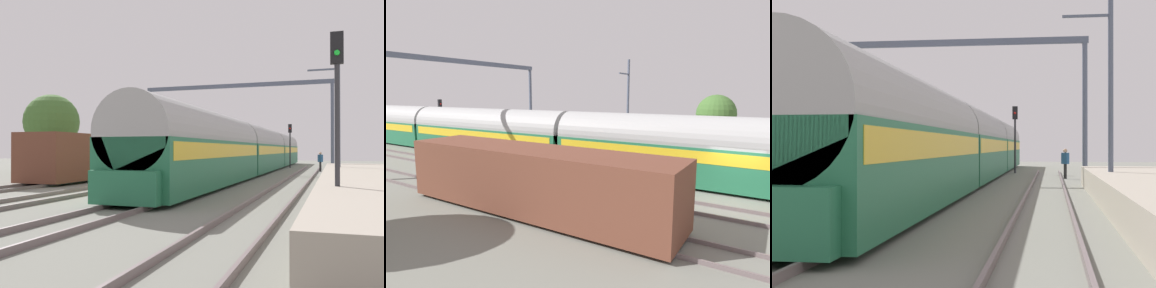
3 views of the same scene
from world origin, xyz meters
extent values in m
plane|color=slate|center=(0.00, 0.00, 0.00)|extent=(120.00, 120.00, 0.00)
cube|color=#6B5D5D|center=(-7.05, 0.00, 0.08)|extent=(0.08, 60.00, 0.16)
cube|color=#6B5D5D|center=(-5.61, 0.00, 0.08)|extent=(0.08, 60.00, 0.16)
cube|color=#6B5D5D|center=(-2.83, 0.00, 0.08)|extent=(0.08, 60.00, 0.16)
cube|color=#6B5D5D|center=(-1.39, 0.00, 0.08)|extent=(0.08, 60.00, 0.16)
cube|color=#6B5D5D|center=(1.39, 0.00, 0.08)|extent=(0.08, 60.00, 0.16)
cube|color=#6B5D5D|center=(2.83, 0.00, 0.08)|extent=(0.08, 60.00, 0.16)
cube|color=#6B5D5D|center=(5.61, 0.00, 0.08)|extent=(0.08, 60.00, 0.16)
cube|color=#6B5D5D|center=(7.05, 0.00, 0.08)|extent=(0.08, 60.00, 0.16)
cube|color=#A39989|center=(10.15, 2.00, 0.45)|extent=(4.40, 28.00, 0.90)
cube|color=#236B47|center=(2.11, 2.94, 1.26)|extent=(2.90, 16.00, 2.20)
cube|color=gold|center=(2.11, 2.94, 1.89)|extent=(2.93, 15.36, 0.64)
cylinder|color=#A2A2A2|center=(2.11, 2.94, 2.56)|extent=(2.84, 16.00, 2.84)
cube|color=#236B47|center=(2.11, 19.29, 1.26)|extent=(2.90, 16.00, 2.20)
cube|color=gold|center=(2.11, 19.29, 1.89)|extent=(2.93, 15.36, 0.64)
cylinder|color=#A2A2A2|center=(2.11, 19.29, 2.56)|extent=(2.84, 16.00, 2.84)
cube|color=#236B47|center=(2.11, 35.64, 1.26)|extent=(2.90, 16.00, 2.20)
cube|color=brown|center=(-6.33, 7.19, 1.51)|extent=(2.80, 13.00, 2.70)
cube|color=black|center=(-6.33, 7.19, 0.21)|extent=(2.52, 11.96, 0.10)
cylinder|color=#242424|center=(7.31, 21.33, 0.42)|extent=(0.25, 0.25, 0.85)
cube|color=#285684|center=(7.31, 21.33, 1.17)|extent=(0.46, 0.44, 0.64)
sphere|color=tan|center=(7.31, 21.33, 1.61)|extent=(0.24, 0.24, 0.24)
cylinder|color=#2D2D33|center=(4.03, 28.34, 1.87)|extent=(0.14, 0.14, 3.73)
cube|color=black|center=(4.03, 28.34, 4.18)|extent=(0.36, 0.20, 0.90)
sphere|color=red|center=(4.03, 28.22, 4.16)|extent=(0.16, 0.16, 0.16)
cylinder|color=slate|center=(8.33, 19.80, 3.75)|extent=(0.28, 0.28, 7.50)
cube|color=slate|center=(0.00, 19.80, 7.68)|extent=(17.06, 0.24, 0.36)
cylinder|color=slate|center=(8.73, 9.42, 4.00)|extent=(0.20, 0.20, 8.00)
cube|color=slate|center=(7.83, 9.42, 6.80)|extent=(1.80, 0.10, 0.10)
cylinder|color=#4C3826|center=(15.91, 3.61, 0.99)|extent=(0.36, 0.36, 1.97)
sphere|color=#40692E|center=(15.91, 3.61, 3.33)|extent=(3.61, 3.61, 3.61)
camera|label=1|loc=(8.50, -17.53, 1.93)|focal=39.76mm
camera|label=2|loc=(-16.91, -1.84, 5.15)|focal=30.48mm
camera|label=3|loc=(6.52, -14.13, 1.87)|focal=57.32mm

